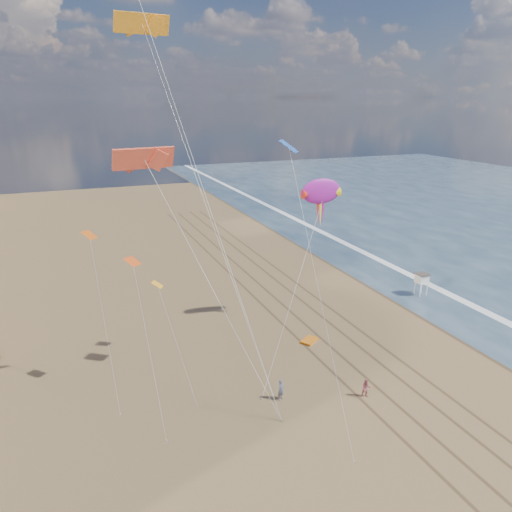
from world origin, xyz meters
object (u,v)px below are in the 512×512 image
Objects in this scene: lifeguard_stand at (422,279)px; kite_flyer_a at (281,390)px; grounded_kite at (309,340)px; kite_flyer_b at (366,388)px; show_kite at (321,192)px.

lifeguard_stand is 1.56× the size of kite_flyer_a.
grounded_kite is 11.08m from kite_flyer_b.
lifeguard_stand is 0.13× the size of show_kite.
kite_flyer_a reaches higher than kite_flyer_b.
kite_flyer_a is (-10.54, -13.12, -14.24)m from show_kite.
show_kite is (-16.58, -1.83, 12.91)m from lifeguard_stand.
lifeguard_stand reaches higher than kite_flyer_a.
show_kite is 22.04m from kite_flyer_a.
kite_flyer_a is at bearing -151.12° from lifeguard_stand.
show_kite is 12.98× the size of kite_flyer_b.
show_kite is (3.25, 4.50, 15.07)m from grounded_kite.
show_kite reaches higher than lifeguard_stand.
grounded_kite is 0.09× the size of show_kite.
kite_flyer_a reaches higher than grounded_kite.
grounded_kite is at bearing 21.34° from kite_flyer_a.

